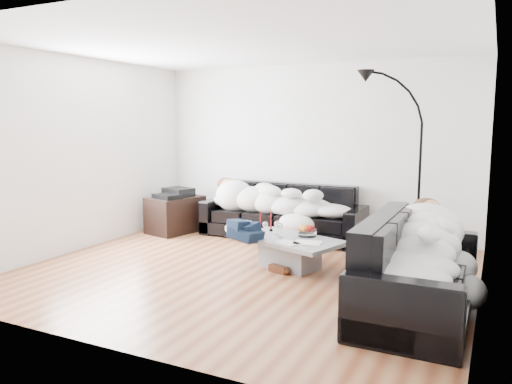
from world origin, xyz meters
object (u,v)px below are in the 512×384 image
at_px(sofa_back, 282,212).
at_px(candle_left, 261,222).
at_px(fruit_bowl, 307,231).
at_px(sofa_right, 420,264).
at_px(candle_right, 271,221).
at_px(wine_glass_a, 277,228).
at_px(sleeper_back, 281,197).
at_px(floor_lamp, 420,176).
at_px(coffee_table, 289,253).
at_px(av_cabinet, 175,214).
at_px(wine_glass_b, 265,228).
at_px(wine_glass_c, 280,230).
at_px(shoes, 287,268).
at_px(stereo, 175,193).
at_px(sleeper_right, 421,242).

xyz_separation_m(sofa_back, candle_left, (0.21, -1.21, 0.08)).
relative_size(fruit_bowl, candle_left, 0.98).
xyz_separation_m(sofa_right, candle_right, (-1.95, 0.99, 0.05)).
xyz_separation_m(fruit_bowl, candle_left, (-0.63, 0.01, 0.05)).
height_order(sofa_back, wine_glass_a, sofa_back).
bearing_deg(wine_glass_a, sleeper_back, 111.01).
bearing_deg(floor_lamp, coffee_table, -129.46).
height_order(fruit_bowl, av_cabinet, av_cabinet).
relative_size(sofa_back, candle_left, 10.35).
distance_m(sofa_back, candle_right, 1.18).
bearing_deg(coffee_table, wine_glass_a, 154.01).
xyz_separation_m(wine_glass_a, av_cabinet, (-2.15, 0.91, -0.16)).
xyz_separation_m(sofa_right, sleeper_back, (-2.28, 2.07, 0.19)).
height_order(wine_glass_a, wine_glass_b, wine_glass_a).
bearing_deg(candle_left, wine_glass_a, -18.39).
relative_size(sofa_right, candle_left, 9.05).
height_order(wine_glass_c, av_cabinet, av_cabinet).
bearing_deg(wine_glass_a, coffee_table, -25.99).
bearing_deg(candle_left, shoes, -35.88).
bearing_deg(floor_lamp, sofa_right, -72.44).
height_order(sofa_back, sofa_right, sofa_right).
distance_m(wine_glass_c, av_cabinet, 2.49).
bearing_deg(av_cabinet, stereo, 14.28).
relative_size(sofa_right, fruit_bowl, 9.26).
bearing_deg(candle_right, stereo, 159.51).
xyz_separation_m(coffee_table, candle_right, (-0.36, 0.26, 0.30)).
height_order(sleeper_right, candle_right, sleeper_right).
bearing_deg(fruit_bowl, wine_glass_b, -162.61).
bearing_deg(av_cabinet, sofa_back, 27.30).
bearing_deg(shoes, sleeper_right, 9.79).
bearing_deg(fruit_bowl, sleeper_back, 125.97).
bearing_deg(av_cabinet, wine_glass_b, -11.50).
bearing_deg(av_cabinet, wine_glass_a, -8.57).
height_order(sofa_back, stereo, sofa_back).
xyz_separation_m(sleeper_right, candle_left, (-2.07, 0.92, -0.17)).
bearing_deg(wine_glass_a, sleeper_right, -24.69).
height_order(wine_glass_a, stereo, stereo).
height_order(sleeper_back, candle_left, sleeper_back).
xyz_separation_m(coffee_table, floor_lamp, (1.30, 1.16, 0.88)).
height_order(sofa_right, candle_right, sofa_right).
distance_m(sleeper_back, shoes, 1.80).
xyz_separation_m(sleeper_back, candle_left, (0.21, -1.16, -0.15)).
bearing_deg(fruit_bowl, coffee_table, -130.11).
xyz_separation_m(sofa_back, av_cabinet, (-1.67, -0.39, -0.12)).
bearing_deg(sofa_back, wine_glass_a, -69.73).
bearing_deg(stereo, wine_glass_c, -8.24).
bearing_deg(candle_left, sofa_back, 99.98).
bearing_deg(wine_glass_b, wine_glass_a, 29.60).
height_order(sleeper_back, floor_lamp, floor_lamp).
bearing_deg(floor_lamp, sleeper_back, -176.58).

